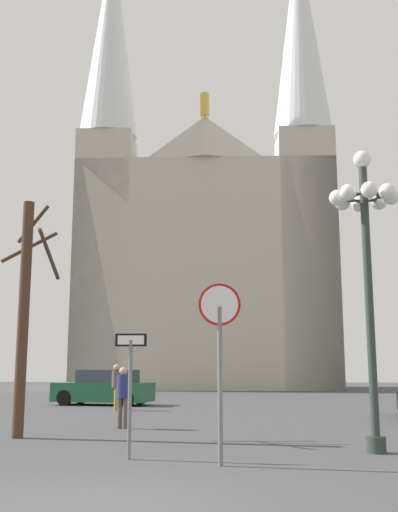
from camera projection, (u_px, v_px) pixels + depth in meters
name	position (u px, v px, depth m)	size (l,w,h in m)	color
ground_plane	(100.00, 507.00, 6.99)	(120.00, 120.00, 0.00)	#424244
cathedral	(206.00, 238.00, 47.80)	(19.47, 11.09, 36.96)	#BCB5A5
stop_sign	(220.00, 338.00, 10.22)	(0.71, 0.11, 2.94)	slate
one_way_arrow_sign	(130.00, 381.00, 10.81)	(0.56, 0.07, 2.14)	slate
street_lamp	(366.00, 241.00, 12.05)	(1.37, 1.37, 5.83)	#2D3833
bare_tree	(25.00, 310.00, 14.30)	(1.50, 1.50, 5.46)	#473323
parked_car_far_green	(104.00, 388.00, 25.99)	(4.28, 2.43, 1.46)	#1E5B38
pedestrian_walking	(116.00, 382.00, 22.86)	(0.32, 0.32, 1.67)	olive
pedestrian_standing	(123.00, 392.00, 16.06)	(0.32, 0.32, 1.56)	#594C47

